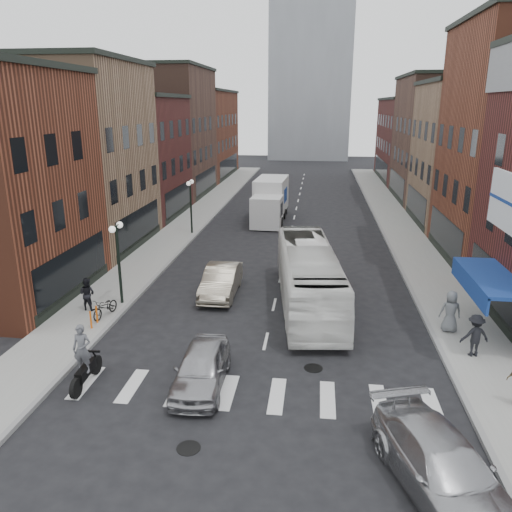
{
  "coord_description": "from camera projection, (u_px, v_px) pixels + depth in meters",
  "views": [
    {
      "loc": [
        1.9,
        -17.75,
        9.45
      ],
      "look_at": [
        -0.87,
        4.72,
        2.56
      ],
      "focal_mm": 35.0,
      "sensor_mm": 36.0,
      "label": 1
    }
  ],
  "objects": [
    {
      "name": "bldg_left_mid_a",
      "position": [
        62.0,
        156.0,
        33.08
      ],
      "size": [
        10.3,
        10.2,
        12.3
      ],
      "color": "#826248",
      "rests_on": "ground"
    },
    {
      "name": "streetlamp_far",
      "position": [
        191.0,
        197.0,
        36.93
      ],
      "size": [
        0.32,
        1.22,
        4.11
      ],
      "color": "black",
      "rests_on": "ground"
    },
    {
      "name": "curb_left",
      "position": [
        208.0,
        223.0,
        41.53
      ],
      "size": [
        0.2,
        74.0,
        0.16
      ],
      "primitive_type": "cube",
      "color": "gray",
      "rests_on": "ground"
    },
    {
      "name": "ped_left_solo",
      "position": [
        87.0,
        294.0,
        23.39
      ],
      "size": [
        0.83,
        0.57,
        1.57
      ],
      "primitive_type": "imported",
      "rotation": [
        0.0,
        0.0,
        2.96
      ],
      "color": "black",
      "rests_on": "sidewalk_left"
    },
    {
      "name": "sidewalk_right",
      "position": [
        399.0,
        227.0,
        39.69
      ],
      "size": [
        3.0,
        74.0,
        0.15
      ],
      "primitive_type": "cube",
      "color": "gray",
      "rests_on": "ground"
    },
    {
      "name": "sedan_left_far",
      "position": [
        221.0,
        281.0,
        25.63
      ],
      "size": [
        1.65,
        4.63,
        1.52
      ],
      "primitive_type": "imported",
      "rotation": [
        0.0,
        0.0,
        0.01
      ],
      "color": "#AFA48E",
      "rests_on": "ground"
    },
    {
      "name": "bldg_right_far_b",
      "position": [
        423.0,
        140.0,
        63.09
      ],
      "size": [
        10.3,
        16.2,
        10.3
      ],
      "color": "#4D1D1B",
      "rests_on": "ground"
    },
    {
      "name": "ped_right_a",
      "position": [
        475.0,
        335.0,
        19.05
      ],
      "size": [
        1.17,
        0.72,
        1.69
      ],
      "primitive_type": "imported",
      "rotation": [
        0.0,
        0.0,
        3.32
      ],
      "color": "black",
      "rests_on": "sidewalk_right"
    },
    {
      "name": "curb_car",
      "position": [
        443.0,
        468.0,
        12.46
      ],
      "size": [
        3.63,
        5.61,
        1.51
      ],
      "primitive_type": "imported",
      "rotation": [
        0.0,
        0.0,
        0.32
      ],
      "color": "#A8A8AC",
      "rests_on": "ground"
    },
    {
      "name": "bldg_left_mid_b",
      "position": [
        121.0,
        157.0,
        42.87
      ],
      "size": [
        10.3,
        10.2,
        10.3
      ],
      "color": "#4D1D1B",
      "rests_on": "ground"
    },
    {
      "name": "parked_bicycle",
      "position": [
        105.0,
        307.0,
        22.72
      ],
      "size": [
        0.96,
        1.81,
        0.9
      ],
      "primitive_type": "imported",
      "rotation": [
        0.0,
        0.0,
        -0.22
      ],
      "color": "black",
      "rests_on": "sidewalk_left"
    },
    {
      "name": "bike_rack",
      "position": [
        94.0,
        317.0,
        21.79
      ],
      "size": [
        0.08,
        0.68,
        0.8
      ],
      "color": "#D8590C",
      "rests_on": "sidewalk_left"
    },
    {
      "name": "ped_right_c",
      "position": [
        450.0,
        311.0,
        21.11
      ],
      "size": [
        0.89,
        0.58,
        1.81
      ],
      "primitive_type": "imported",
      "rotation": [
        0.0,
        0.0,
        3.13
      ],
      "color": "slate",
      "rests_on": "sidewalk_right"
    },
    {
      "name": "crosswalk_stripes",
      "position": [
        254.0,
        394.0,
        16.98
      ],
      "size": [
        12.0,
        2.2,
        0.01
      ],
      "primitive_type": "cube",
      "color": "silver",
      "rests_on": "ground"
    },
    {
      "name": "bldg_left_far_a",
      "position": [
        159.0,
        132.0,
        52.88
      ],
      "size": [
        10.3,
        12.2,
        13.3
      ],
      "color": "#4A2E25",
      "rests_on": "ground"
    },
    {
      "name": "sidewalk_left",
      "position": [
        191.0,
        222.0,
        41.69
      ],
      "size": [
        3.0,
        74.0,
        0.15
      ],
      "primitive_type": "cube",
      "color": "gray",
      "rests_on": "ground"
    },
    {
      "name": "motorcycle_rider",
      "position": [
        84.0,
        358.0,
        17.16
      ],
      "size": [
        0.66,
        2.29,
        2.33
      ],
      "rotation": [
        0.0,
        0.0,
        0.05
      ],
      "color": "black",
      "rests_on": "ground"
    },
    {
      "name": "distant_tower",
      "position": [
        313.0,
        11.0,
        86.6
      ],
      "size": [
        14.0,
        14.0,
        50.0
      ],
      "primitive_type": "cube",
      "color": "#9399A0",
      "rests_on": "ground"
    },
    {
      "name": "billboard_sign",
      "position": [
        508.0,
        203.0,
        17.51
      ],
      "size": [
        1.52,
        3.0,
        3.7
      ],
      "color": "black",
      "rests_on": "ground"
    },
    {
      "name": "ground",
      "position": [
        263.0,
        353.0,
        19.82
      ],
      "size": [
        160.0,
        160.0,
        0.0
      ],
      "primitive_type": "plane",
      "color": "black",
      "rests_on": "ground"
    },
    {
      "name": "sedan_left_near",
      "position": [
        201.0,
        368.0,
        17.27
      ],
      "size": [
        1.84,
        4.25,
        1.43
      ],
      "primitive_type": "imported",
      "rotation": [
        0.0,
        0.0,
        0.04
      ],
      "color": "#A2A1A6",
      "rests_on": "ground"
    },
    {
      "name": "bldg_right_mid_b",
      "position": [
        486.0,
        155.0,
        39.21
      ],
      "size": [
        10.3,
        10.2,
        11.3
      ],
      "color": "#826248",
      "rests_on": "ground"
    },
    {
      "name": "box_truck",
      "position": [
        270.0,
        201.0,
        41.8
      ],
      "size": [
        2.67,
        8.06,
        3.47
      ],
      "rotation": [
        0.0,
        0.0,
        -0.05
      ],
      "color": "silver",
      "rests_on": "ground"
    },
    {
      "name": "bldg_left_far_b",
      "position": [
        192.0,
        134.0,
        66.46
      ],
      "size": [
        10.3,
        16.2,
        11.3
      ],
      "color": "#612C1B",
      "rests_on": "ground"
    },
    {
      "name": "transit_bus",
      "position": [
        308.0,
        276.0,
        24.09
      ],
      "size": [
        3.75,
        10.9,
        2.98
      ],
      "primitive_type": "imported",
      "rotation": [
        0.0,
        0.0,
        0.12
      ],
      "color": "white",
      "rests_on": "ground"
    },
    {
      "name": "streetlamp_near",
      "position": [
        118.0,
        248.0,
        23.64
      ],
      "size": [
        0.32,
        1.22,
        4.11
      ],
      "color": "black",
      "rests_on": "ground"
    },
    {
      "name": "curb_right",
      "position": [
        380.0,
        228.0,
        39.89
      ],
      "size": [
        0.2,
        74.0,
        0.16
      ],
      "primitive_type": "cube",
      "color": "gray",
      "rests_on": "ground"
    },
    {
      "name": "awning_blue",
      "position": [
        487.0,
        279.0,
        20.39
      ],
      "size": [
        1.8,
        5.0,
        0.78
      ],
      "color": "navy",
      "rests_on": "ground"
    },
    {
      "name": "bldg_right_far_a",
      "position": [
        452.0,
        139.0,
        49.51
      ],
      "size": [
        10.3,
        12.2,
        12.3
      ],
      "color": "#4A2E25",
      "rests_on": "ground"
    }
  ]
}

